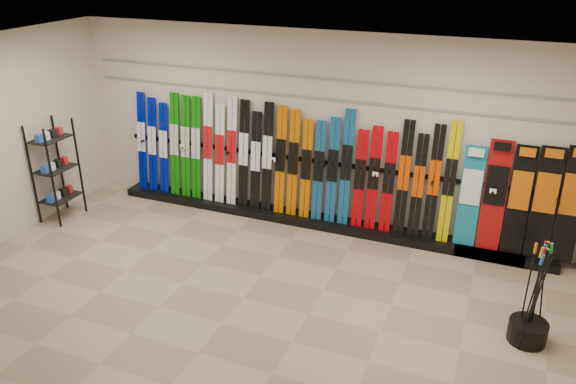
% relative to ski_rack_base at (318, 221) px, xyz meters
% --- Properties ---
extents(floor, '(8.00, 8.00, 0.00)m').
position_rel_ski_rack_base_xyz_m(floor, '(-0.22, -2.28, -0.06)').
color(floor, gray).
rests_on(floor, ground).
extents(back_wall, '(8.00, 0.00, 8.00)m').
position_rel_ski_rack_base_xyz_m(back_wall, '(-0.22, 0.22, 1.44)').
color(back_wall, beige).
rests_on(back_wall, floor).
extents(ceiling, '(8.00, 8.00, 0.00)m').
position_rel_ski_rack_base_xyz_m(ceiling, '(-0.22, -2.28, 2.94)').
color(ceiling, silver).
rests_on(ceiling, back_wall).
extents(ski_rack_base, '(8.00, 0.40, 0.12)m').
position_rel_ski_rack_base_xyz_m(ski_rack_base, '(0.00, 0.00, 0.00)').
color(ski_rack_base, black).
rests_on(ski_rack_base, floor).
extents(skis, '(5.38, 0.24, 1.81)m').
position_rel_ski_rack_base_xyz_m(skis, '(-0.69, 0.05, 0.90)').
color(skis, '#000D97').
rests_on(skis, ski_rack_base).
extents(snowboards, '(1.58, 0.25, 1.61)m').
position_rel_ski_rack_base_xyz_m(snowboards, '(2.88, 0.08, 0.83)').
color(snowboards, '#14728C').
rests_on(snowboards, ski_rack_base).
extents(accessory_rack, '(0.40, 0.60, 1.62)m').
position_rel_ski_rack_base_xyz_m(accessory_rack, '(-3.97, -1.29, 0.75)').
color(accessory_rack, black).
rests_on(accessory_rack, floor).
extents(pole_bin, '(0.43, 0.43, 0.25)m').
position_rel_ski_rack_base_xyz_m(pole_bin, '(3.12, -1.82, 0.07)').
color(pole_bin, black).
rests_on(pole_bin, floor).
extents(ski_poles, '(0.24, 0.41, 1.18)m').
position_rel_ski_rack_base_xyz_m(ski_poles, '(3.12, -1.77, 0.55)').
color(ski_poles, black).
rests_on(ski_poles, pole_bin).
extents(slatwall_rail_0, '(7.60, 0.02, 0.03)m').
position_rel_ski_rack_base_xyz_m(slatwall_rail_0, '(-0.22, 0.20, 1.94)').
color(slatwall_rail_0, gray).
rests_on(slatwall_rail_0, back_wall).
extents(slatwall_rail_1, '(7.60, 0.02, 0.03)m').
position_rel_ski_rack_base_xyz_m(slatwall_rail_1, '(-0.22, 0.20, 2.24)').
color(slatwall_rail_1, gray).
rests_on(slatwall_rail_1, back_wall).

